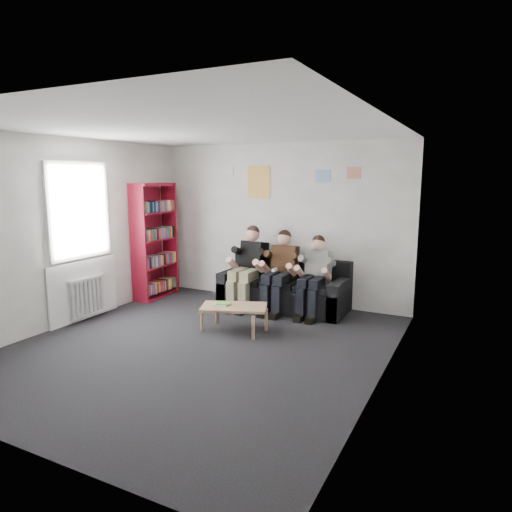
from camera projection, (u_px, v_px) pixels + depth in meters
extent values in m
plane|color=black|center=(200.00, 347.00, 5.82)|extent=(5.00, 5.00, 0.00)
plane|color=white|center=(195.00, 129.00, 5.35)|extent=(5.00, 5.00, 0.00)
plane|color=beige|center=(280.00, 224.00, 7.79)|extent=(4.50, 0.00, 4.50)
plane|color=beige|center=(9.00, 285.00, 3.39)|extent=(4.50, 0.00, 4.50)
plane|color=beige|center=(68.00, 232.00, 6.58)|extent=(0.00, 5.00, 5.00)
plane|color=beige|center=(384.00, 256.00, 4.59)|extent=(0.00, 5.00, 5.00)
cube|color=black|center=(283.00, 297.00, 7.49)|extent=(2.07, 0.85, 0.40)
cube|color=black|center=(291.00, 269.00, 7.71)|extent=(2.07, 0.19, 0.40)
cube|color=black|center=(233.00, 285.00, 7.89)|extent=(0.17, 0.85, 0.56)
cube|color=black|center=(340.00, 298.00, 7.05)|extent=(0.17, 0.85, 0.56)
cube|color=black|center=(282.00, 283.00, 7.38)|extent=(1.73, 0.58, 0.09)
cube|color=maroon|center=(155.00, 241.00, 8.08)|extent=(0.30, 0.91, 2.03)
cube|color=tan|center=(234.00, 307.00, 6.37)|extent=(0.90, 0.50, 0.04)
cylinder|color=tan|center=(202.00, 319.00, 6.40)|extent=(0.05, 0.05, 0.32)
cylinder|color=tan|center=(253.00, 328.00, 6.04)|extent=(0.05, 0.05, 0.32)
cylinder|color=tan|center=(217.00, 312.00, 6.76)|extent=(0.05, 0.05, 0.32)
cylinder|color=tan|center=(266.00, 320.00, 6.40)|extent=(0.05, 0.05, 0.32)
cube|color=white|center=(221.00, 305.00, 6.41)|extent=(0.20, 0.15, 0.02)
cube|color=green|center=(224.00, 303.00, 6.42)|extent=(0.20, 0.15, 0.02)
cube|color=black|center=(254.00, 258.00, 7.69)|extent=(0.43, 0.31, 0.60)
sphere|color=#E7A38D|center=(252.00, 234.00, 7.58)|extent=(0.23, 0.23, 0.23)
sphere|color=black|center=(253.00, 232.00, 7.59)|extent=(0.22, 0.22, 0.22)
cube|color=gray|center=(245.00, 274.00, 7.45)|extent=(0.38, 0.49, 0.16)
cube|color=gray|center=(238.00, 297.00, 7.30)|extent=(0.36, 0.15, 0.49)
cube|color=black|center=(236.00, 309.00, 7.27)|extent=(0.36, 0.28, 0.11)
cube|color=#4F321A|center=(285.00, 262.00, 7.44)|extent=(0.41, 0.30, 0.57)
sphere|color=#E7A38D|center=(284.00, 239.00, 7.33)|extent=(0.22, 0.22, 0.22)
sphere|color=black|center=(285.00, 236.00, 7.34)|extent=(0.21, 0.21, 0.21)
cube|color=black|center=(277.00, 278.00, 7.20)|extent=(0.36, 0.47, 0.15)
cube|color=black|center=(271.00, 301.00, 7.06)|extent=(0.34, 0.14, 0.49)
cube|color=black|center=(269.00, 314.00, 7.04)|extent=(0.34, 0.26, 0.10)
cube|color=white|center=(275.00, 270.00, 7.09)|extent=(0.04, 0.14, 0.04)
cube|color=silver|center=(318.00, 266.00, 7.18)|extent=(0.38, 0.28, 0.54)
sphere|color=#E7A38D|center=(318.00, 244.00, 7.08)|extent=(0.21, 0.21, 0.21)
sphere|color=black|center=(319.00, 241.00, 7.09)|extent=(0.20, 0.20, 0.20)
cube|color=black|center=(312.00, 282.00, 6.96)|extent=(0.34, 0.44, 0.14)
cube|color=black|center=(307.00, 305.00, 6.83)|extent=(0.32, 0.13, 0.49)
cube|color=black|center=(305.00, 319.00, 6.81)|extent=(0.32, 0.25, 0.09)
cylinder|color=white|center=(73.00, 301.00, 6.64)|extent=(0.06, 0.06, 0.60)
cylinder|color=white|center=(77.00, 300.00, 6.71)|extent=(0.06, 0.06, 0.60)
cylinder|color=white|center=(82.00, 299.00, 6.78)|extent=(0.06, 0.06, 0.60)
cylinder|color=white|center=(86.00, 297.00, 6.85)|extent=(0.06, 0.06, 0.60)
cylinder|color=white|center=(90.00, 296.00, 6.92)|extent=(0.06, 0.06, 0.60)
cylinder|color=white|center=(94.00, 295.00, 6.99)|extent=(0.06, 0.06, 0.60)
cylinder|color=white|center=(98.00, 294.00, 7.06)|extent=(0.06, 0.06, 0.60)
cylinder|color=white|center=(102.00, 293.00, 7.13)|extent=(0.06, 0.06, 0.60)
cube|color=white|center=(89.00, 315.00, 6.94)|extent=(0.10, 0.64, 0.04)
cube|color=white|center=(87.00, 279.00, 6.84)|extent=(0.10, 0.64, 0.04)
cube|color=white|center=(78.00, 211.00, 6.70)|extent=(0.02, 1.00, 1.30)
cube|color=white|center=(76.00, 163.00, 6.58)|extent=(0.05, 1.12, 0.06)
cube|color=white|center=(82.00, 256.00, 6.81)|extent=(0.05, 1.12, 0.06)
cube|color=white|center=(84.00, 290.00, 6.90)|extent=(0.03, 1.30, 0.90)
cube|color=#E9DA52|center=(259.00, 182.00, 7.83)|extent=(0.42, 0.01, 0.55)
cube|color=#448CE8|center=(323.00, 176.00, 7.31)|extent=(0.25, 0.01, 0.20)
cube|color=#BD3B8B|center=(354.00, 173.00, 7.08)|extent=(0.22, 0.01, 0.18)
cube|color=white|center=(228.00, 170.00, 8.06)|extent=(0.20, 0.01, 0.14)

